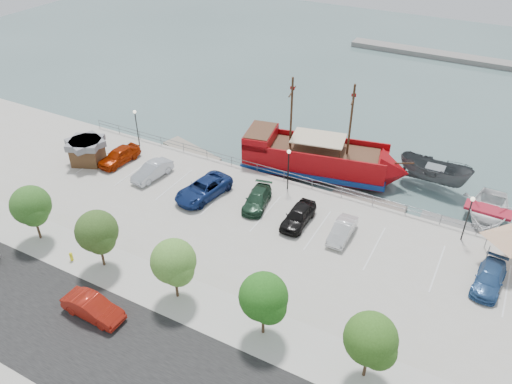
% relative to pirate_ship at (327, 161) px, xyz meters
% --- Properties ---
extents(ground, '(160.00, 160.00, 0.00)m').
position_rel_pirate_ship_xyz_m(ground, '(-1.82, -11.99, -1.79)').
color(ground, '#415D5C').
extents(street, '(100.00, 8.00, 0.04)m').
position_rel_pirate_ship_xyz_m(street, '(-1.82, -27.99, -0.78)').
color(street, black).
rests_on(street, land_slab).
extents(sidewalk, '(100.00, 4.00, 0.05)m').
position_rel_pirate_ship_xyz_m(sidewalk, '(-1.82, -21.99, -0.77)').
color(sidewalk, '#B4B1A9').
rests_on(sidewalk, land_slab).
extents(seawall_railing, '(50.00, 0.06, 1.00)m').
position_rel_pirate_ship_xyz_m(seawall_railing, '(-1.82, -4.19, -0.26)').
color(seawall_railing, slate).
rests_on(seawall_railing, land_slab).
extents(far_shore, '(40.00, 3.00, 0.80)m').
position_rel_pirate_ship_xyz_m(far_shore, '(8.18, 43.01, -1.39)').
color(far_shore, gray).
rests_on(far_shore, ground).
extents(pirate_ship, '(17.22, 7.67, 10.69)m').
position_rel_pirate_ship_xyz_m(pirate_ship, '(0.00, 0.00, 0.00)').
color(pirate_ship, '#92050A').
rests_on(pirate_ship, ground).
extents(patrol_boat, '(7.46, 3.53, 2.78)m').
position_rel_pirate_ship_xyz_m(patrol_boat, '(10.08, 3.20, -0.40)').
color(patrol_boat, '#4A4D4F').
rests_on(patrol_boat, ground).
extents(speedboat, '(5.29, 7.25, 1.47)m').
position_rel_pirate_ship_xyz_m(speedboat, '(15.63, -0.10, -1.06)').
color(speedboat, silver).
rests_on(speedboat, ground).
extents(dock_west, '(7.88, 4.17, 0.43)m').
position_rel_pirate_ship_xyz_m(dock_west, '(-14.86, -2.79, -1.57)').
color(dock_west, gray).
rests_on(dock_west, ground).
extents(dock_mid, '(7.20, 2.60, 0.40)m').
position_rel_pirate_ship_xyz_m(dock_mid, '(5.40, -2.79, -1.59)').
color(dock_mid, slate).
rests_on(dock_mid, ground).
extents(dock_east, '(6.73, 1.95, 0.38)m').
position_rel_pirate_ship_xyz_m(dock_east, '(13.71, -2.79, -1.60)').
color(dock_east, slate).
rests_on(dock_east, ground).
extents(shed, '(4.11, 4.11, 2.58)m').
position_rel_pirate_ship_xyz_m(shed, '(-22.21, -10.71, 0.58)').
color(shed, '#51341D').
rests_on(shed, land_slab).
extents(street_sedan, '(4.66, 1.67, 1.53)m').
position_rel_pirate_ship_xyz_m(street_sedan, '(-6.84, -26.21, -0.02)').
color(street_sedan, '#A61D11').
rests_on(street_sedan, street).
extents(fire_hydrant, '(0.28, 0.28, 0.80)m').
position_rel_pirate_ship_xyz_m(fire_hydrant, '(-12.44, -22.79, -0.36)').
color(fire_hydrant, yellow).
rests_on(fire_hydrant, sidewalk).
extents(lamp_post_left, '(0.36, 0.36, 4.28)m').
position_rel_pirate_ship_xyz_m(lamp_post_left, '(-19.82, -5.49, 2.15)').
color(lamp_post_left, black).
rests_on(lamp_post_left, land_slab).
extents(lamp_post_mid, '(0.36, 0.36, 4.28)m').
position_rel_pirate_ship_xyz_m(lamp_post_mid, '(-1.82, -5.49, 2.15)').
color(lamp_post_mid, black).
rests_on(lamp_post_mid, land_slab).
extents(lamp_post_right, '(0.36, 0.36, 4.28)m').
position_rel_pirate_ship_xyz_m(lamp_post_right, '(14.18, -5.49, 2.15)').
color(lamp_post_right, black).
rests_on(lamp_post_right, land_slab).
extents(tree_b, '(3.30, 3.20, 5.00)m').
position_rel_pirate_ship_xyz_m(tree_b, '(-16.68, -22.06, 2.51)').
color(tree_b, '#473321').
rests_on(tree_b, sidewalk).
extents(tree_c, '(3.30, 3.20, 5.00)m').
position_rel_pirate_ship_xyz_m(tree_c, '(-9.68, -22.06, 2.51)').
color(tree_c, '#473321').
rests_on(tree_c, sidewalk).
extents(tree_d, '(3.30, 3.20, 5.00)m').
position_rel_pirate_ship_xyz_m(tree_d, '(-2.68, -22.06, 2.51)').
color(tree_d, '#473321').
rests_on(tree_d, sidewalk).
extents(tree_e, '(3.30, 3.20, 5.00)m').
position_rel_pirate_ship_xyz_m(tree_e, '(4.32, -22.06, 2.51)').
color(tree_e, '#473321').
rests_on(tree_e, sidewalk).
extents(tree_f, '(3.30, 3.20, 5.00)m').
position_rel_pirate_ship_xyz_m(tree_f, '(11.32, -22.06, 2.51)').
color(tree_f, '#473321').
rests_on(tree_f, sidewalk).
extents(parked_car_a, '(2.40, 5.00, 1.65)m').
position_rel_pirate_ship_xyz_m(parked_car_a, '(-19.32, -9.26, 0.03)').
color(parked_car_a, '#982303').
rests_on(parked_car_a, land_slab).
extents(parked_car_b, '(2.14, 4.72, 1.50)m').
position_rel_pirate_ship_xyz_m(parked_car_b, '(-14.49, -9.93, -0.04)').
color(parked_car_b, '#ADB3BC').
rests_on(parked_car_b, land_slab).
extents(parked_car_c, '(3.74, 6.33, 1.65)m').
position_rel_pirate_ship_xyz_m(parked_car_c, '(-8.21, -10.31, 0.04)').
color(parked_car_c, navy).
rests_on(parked_car_c, land_slab).
extents(parked_car_d, '(2.79, 4.94, 1.35)m').
position_rel_pirate_ship_xyz_m(parked_car_d, '(-3.10, -9.25, -0.11)').
color(parked_car_d, '#1A3725').
rests_on(parked_car_d, land_slab).
extents(parked_car_e, '(1.88, 4.66, 1.59)m').
position_rel_pirate_ship_xyz_m(parked_car_e, '(1.27, -9.89, 0.00)').
color(parked_car_e, black).
rests_on(parked_car_e, land_slab).
extents(parked_car_f, '(1.49, 4.17, 1.37)m').
position_rel_pirate_ship_xyz_m(parked_car_f, '(5.29, -9.90, -0.11)').
color(parked_car_f, silver).
rests_on(parked_car_f, land_slab).
extents(parked_car_h, '(2.32, 4.88, 1.37)m').
position_rel_pirate_ship_xyz_m(parked_car_h, '(16.82, -10.15, -0.10)').
color(parked_car_h, '#2B5084').
rests_on(parked_car_h, land_slab).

